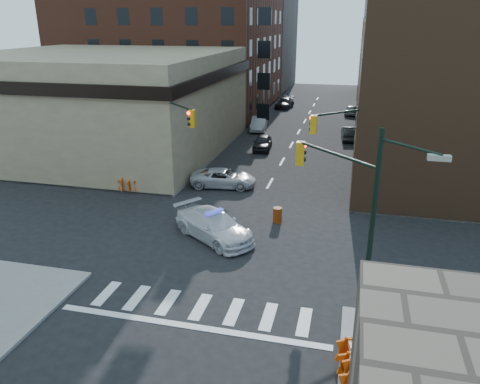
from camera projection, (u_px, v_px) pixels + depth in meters
The scene contains 30 objects.
ground at pixel (238, 240), 26.48m from camera, with size 140.00×140.00×0.00m, color black.
sidewalk_nw at pixel (129, 114), 61.42m from camera, with size 34.00×54.50×0.15m, color gray.
bank_building at pixel (105, 102), 43.74m from camera, with size 22.00×22.00×9.00m, color tan.
apartment_block at pixel (176, 17), 62.90m from camera, with size 25.00×25.00×24.00m, color #5A2C1C.
commercial_row_ne at pixel (440, 76), 41.66m from camera, with size 14.00×34.00×14.00m, color #523521.
filler_nw at pixel (235, 42), 83.77m from camera, with size 20.00×18.00×16.00m, color brown.
filler_ne at pixel (412, 58), 74.13m from camera, with size 16.00×16.00×12.00m, color #5A2C1C.
signal_pole_se at pixel (352, 211), 18.50m from camera, with size 5.40×5.27×8.00m.
signal_pole_nw at pixel (172, 138), 31.14m from camera, with size 3.58×3.67×8.00m.
signal_pole_ne at pixel (352, 148), 28.55m from camera, with size 3.67×3.58×8.00m.
tree_ne_near at pixel (372, 106), 47.29m from camera, with size 3.00×3.00×4.85m.
tree_ne_far at pixel (371, 95), 54.58m from camera, with size 3.00×3.00×4.85m.
police_car at pixel (214, 225), 26.40m from camera, with size 2.23×5.47×1.59m, color silver.
pickup at pixel (224, 178), 34.72m from camera, with size 2.23×4.83×1.34m, color silver.
parked_car_wnear at pixel (262, 142), 44.74m from camera, with size 1.62×4.03×1.37m, color black.
parked_car_wfar at pixel (259, 124), 52.50m from camera, with size 1.60×4.58×1.51m, color gray.
parked_car_wdeep at pixel (285, 103), 65.92m from camera, with size 1.94×4.76×1.38m, color black.
parked_car_enear at pixel (349, 133), 48.32m from camera, with size 1.47×4.23×1.39m, color black.
parked_car_efar at pixel (352, 110), 61.20m from camera, with size 1.55×3.84×1.31m, color gray.
pedestrian_a at pixel (168, 171), 35.16m from camera, with size 0.64×0.42×1.76m, color black.
pedestrian_b at pixel (105, 174), 34.85m from camera, with size 0.76×0.59×1.56m, color black.
pedestrian_c at pixel (116, 163), 37.52m from camera, with size 0.92×0.38×1.57m, color #202430.
barrel_road at pixel (277, 215), 28.58m from camera, with size 0.54×0.54×0.97m, color red.
barrel_bank at pixel (205, 179), 35.07m from camera, with size 0.56×0.56×1.00m, color #D64B0A.
barricade_se_a at pixel (408, 328), 18.02m from camera, with size 1.10×0.55×0.82m, color red, non-canonical shape.
barricade_se_b at pixel (387, 346), 16.92m from camera, with size 1.29×0.64×0.97m, color orange, non-canonical shape.
barricade_se_c at pixel (351, 361), 16.13m from camera, with size 1.36×0.68×1.02m, color #C04309, non-canonical shape.
barricade_se_d at pixel (351, 375), 15.48m from camera, with size 1.30×0.65×0.98m, color orange, non-canonical shape.
barricade_nw_a at pixel (129, 184), 33.57m from camera, with size 1.29×0.64×0.97m, color #D9440A, non-canonical shape.
barricade_nw_b at pixel (126, 184), 33.64m from camera, with size 1.12×0.56×0.84m, color #BF3209, non-canonical shape.
Camera 1 is at (5.78, -23.19, 11.71)m, focal length 35.00 mm.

